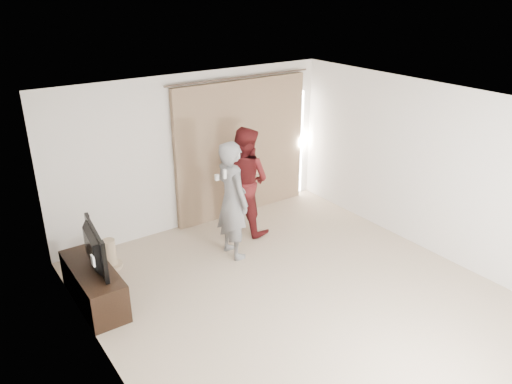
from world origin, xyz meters
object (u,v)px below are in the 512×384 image
Objects in this scene: tv_console at (94,285)px; person_woman at (245,181)px; tv at (88,249)px; person_man at (232,200)px.

person_woman is (2.77, 0.59, 0.64)m from tv_console.
tv is 0.53× the size of person_man.
person_woman is at bearing -71.84° from tv.
person_man is 1.01× the size of person_woman.
person_woman is at bearing 43.40° from person_man.
person_woman is (2.77, 0.59, 0.10)m from tv.
tv is (0.00, 0.00, 0.54)m from tv_console.
tv reaches higher than tv_console.
tv_console is 0.75× the size of person_woman.
person_man reaches higher than person_woman.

